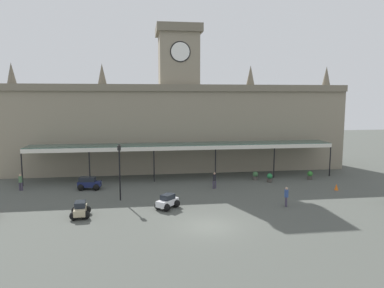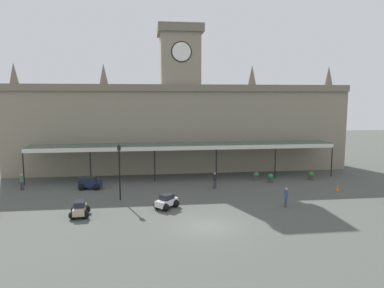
{
  "view_description": "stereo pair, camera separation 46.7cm",
  "coord_description": "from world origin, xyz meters",
  "views": [
    {
      "loc": [
        -4.64,
        -24.37,
        9.2
      ],
      "look_at": [
        0.0,
        8.91,
        4.83
      ],
      "focal_mm": 33.56,
      "sensor_mm": 36.0,
      "label": 1
    },
    {
      "loc": [
        -4.18,
        -24.43,
        9.2
      ],
      "look_at": [
        0.0,
        8.91,
        4.83
      ],
      "focal_mm": 33.56,
      "sensor_mm": 36.0,
      "label": 2
    }
  ],
  "objects": [
    {
      "name": "car_navy_estate",
      "position": [
        -10.04,
        11.96,
        0.56
      ],
      "size": [
        2.34,
        1.71,
        1.27
      ],
      "color": "#19214C",
      "rests_on": "ground"
    },
    {
      "name": "station_building",
      "position": [
        0.0,
        21.37,
        5.92
      ],
      "size": [
        41.81,
        6.84,
        17.95
      ],
      "color": "gray",
      "rests_on": "ground"
    },
    {
      "name": "victorian_lamppost",
      "position": [
        -6.7,
        7.61,
        3.17
      ],
      "size": [
        0.3,
        0.3,
        5.13
      ],
      "color": "black",
      "rests_on": "ground"
    },
    {
      "name": "pedestrian_beside_cars",
      "position": [
        2.53,
        10.57,
        0.91
      ],
      "size": [
        0.39,
        0.34,
        1.67
      ],
      "color": "#3F384C",
      "rests_on": "ground"
    },
    {
      "name": "pedestrian_crossing_forecourt",
      "position": [
        -16.72,
        12.48,
        0.91
      ],
      "size": [
        0.39,
        0.34,
        1.67
      ],
      "color": "#3F384C",
      "rests_on": "ground"
    },
    {
      "name": "planter_forecourt_centre",
      "position": [
        9.08,
        12.49,
        0.49
      ],
      "size": [
        0.6,
        0.6,
        0.96
      ],
      "color": "#47423D",
      "rests_on": "ground"
    },
    {
      "name": "entrance_canopy",
      "position": [
        -0.0,
        15.73,
        3.81
      ],
      "size": [
        34.46,
        3.26,
        3.95
      ],
      "color": "#38564C",
      "rests_on": "ground"
    },
    {
      "name": "traffic_cone",
      "position": [
        14.5,
        8.27,
        0.31
      ],
      "size": [
        0.4,
        0.4,
        0.61
      ],
      "primitive_type": "cone",
      "color": "orange",
      "rests_on": "ground"
    },
    {
      "name": "ground_plane",
      "position": [
        0.0,
        0.0,
        0.0
      ],
      "size": [
        140.0,
        140.0,
        0.0
      ],
      "primitive_type": "plane",
      "color": "#494D47"
    },
    {
      "name": "car_white_sedan",
      "position": [
        -2.67,
        4.67,
        0.5
      ],
      "size": [
        2.2,
        2.23,
        1.19
      ],
      "color": "silver",
      "rests_on": "ground"
    },
    {
      "name": "planter_by_canopy",
      "position": [
        14.02,
        13.03,
        0.49
      ],
      "size": [
        0.6,
        0.6,
        0.96
      ],
      "color": "#47423D",
      "rests_on": "ground"
    },
    {
      "name": "planter_near_kerb",
      "position": [
        7.83,
        13.64,
        0.49
      ],
      "size": [
        0.6,
        0.6,
        0.96
      ],
      "color": "#47423D",
      "rests_on": "ground"
    },
    {
      "name": "pedestrian_near_entrance",
      "position": [
        7.36,
        3.79,
        0.91
      ],
      "size": [
        0.34,
        0.38,
        1.67
      ],
      "color": "#3F384C",
      "rests_on": "ground"
    },
    {
      "name": "car_beige_sedan",
      "position": [
        -9.51,
        3.46,
        0.5
      ],
      "size": [
        1.62,
        2.11,
        1.19
      ],
      "color": "tan",
      "rests_on": "ground"
    }
  ]
}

